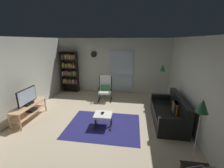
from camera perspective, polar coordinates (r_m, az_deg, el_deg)
ground_plane at (r=4.92m, az=-4.58°, el=-13.93°), size 7.02×7.02×0.00m
wall_back at (r=7.19m, az=0.39°, el=7.03°), size 5.60×0.06×2.60m
wall_left at (r=5.67m, az=-32.59°, el=1.78°), size 0.06×6.00×2.60m
wall_right at (r=4.61m, az=29.74°, el=-0.65°), size 0.06×6.00×2.60m
glass_door_panel at (r=7.13m, az=3.63°, el=4.86°), size 1.10×0.01×2.00m
area_rug at (r=4.66m, az=-3.32°, el=-15.75°), size 2.17×1.67×0.01m
tv_stand at (r=5.53m, az=-29.31°, el=-8.55°), size 0.42×1.35×0.52m
television at (r=5.36m, az=-30.02°, el=-4.48°), size 0.20×0.80×0.53m
bookshelf_near_tv at (r=7.59m, az=-16.05°, el=5.03°), size 0.79×0.30×2.00m
leather_sofa at (r=5.03m, az=21.40°, el=-10.43°), size 0.83×1.87×0.85m
lounge_armchair at (r=6.36m, az=-2.68°, el=-1.37°), size 0.61×0.69×1.02m
ottoman at (r=4.49m, az=-3.46°, el=-12.29°), size 0.54×0.50×0.40m
tv_remote at (r=4.47m, az=-4.00°, el=-11.26°), size 0.08×0.15×0.02m
cell_phone at (r=4.50m, az=-3.58°, el=-11.15°), size 0.08×0.14×0.01m
floor_lamp_by_sofa at (r=3.07m, az=31.28°, el=-9.69°), size 0.22×0.22×1.52m
floor_lamp_by_shelf at (r=6.32m, az=18.95°, el=4.83°), size 0.22×0.22×1.58m
wall_clock at (r=7.24m, az=-7.07°, el=11.36°), size 0.29×0.03×0.29m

